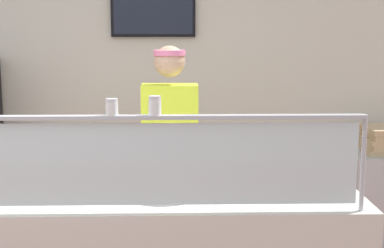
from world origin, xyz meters
The scene contains 7 objects.
shop_rear_unit centered at (1.08, 2.59, 1.36)m, with size 6.56×0.13×2.70m.
sneeze_guard centered at (1.08, 0.06, 1.26)m, with size 1.99×0.06×0.50m.
pizza_tray centered at (1.04, 0.40, 0.97)m, with size 0.49×0.49×0.04m.
pizza_server centered at (1.00, 0.38, 0.99)m, with size 0.07×0.28×0.01m, color #ADAFB7.
parmesan_shaker centered at (0.80, 0.06, 1.49)m, with size 0.06×0.06×0.08m.
pepper_flake_shaker centered at (1.01, 0.06, 1.49)m, with size 0.06×0.06×0.10m.
worker_figure centered at (1.08, 1.11, 1.01)m, with size 0.41×0.50×1.76m.
Camera 1 is at (1.12, -2.79, 1.88)m, focal length 54.53 mm.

